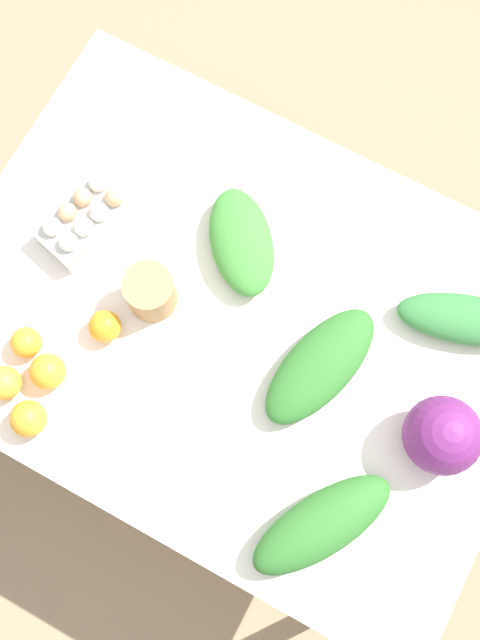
# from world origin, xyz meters

# --- Properties ---
(ground_plane) EXTENTS (8.00, 8.00, 0.00)m
(ground_plane) POSITION_xyz_m (0.00, 0.00, 0.00)
(ground_plane) COLOR #937A5B
(dining_table) EXTENTS (1.36, 1.01, 0.73)m
(dining_table) POSITION_xyz_m (0.00, 0.00, 0.64)
(dining_table) COLOR silver
(dining_table) RESTS_ON ground_plane
(cabbage_purple) EXTENTS (0.17, 0.17, 0.17)m
(cabbage_purple) POSITION_xyz_m (-0.50, 0.03, 0.81)
(cabbage_purple) COLOR #6B2366
(cabbage_purple) RESTS_ON dining_table
(egg_carton) EXTENTS (0.17, 0.25, 0.09)m
(egg_carton) POSITION_xyz_m (0.43, -0.04, 0.77)
(egg_carton) COLOR #B7B7B2
(egg_carton) RESTS_ON dining_table
(paper_bag) EXTENTS (0.11, 0.11, 0.12)m
(paper_bag) POSITION_xyz_m (0.20, 0.05, 0.79)
(paper_bag) COLOR #A87F51
(paper_bag) RESTS_ON dining_table
(greens_bunch_kale) EXTENTS (0.28, 0.29, 0.08)m
(greens_bunch_kale) POSITION_xyz_m (0.08, -0.16, 0.77)
(greens_bunch_kale) COLOR #3D8433
(greens_bunch_kale) RESTS_ON dining_table
(greens_bunch_beet_tops) EXTENTS (0.22, 0.35, 0.08)m
(greens_bunch_beet_tops) POSITION_xyz_m (-0.21, 0.01, 0.77)
(greens_bunch_beet_tops) COLOR #2D6B28
(greens_bunch_beet_tops) RESTS_ON dining_table
(greens_bunch_dandelion) EXTENTS (0.33, 0.21, 0.07)m
(greens_bunch_dandelion) POSITION_xyz_m (-0.45, -0.24, 0.76)
(greens_bunch_dandelion) COLOR #337538
(greens_bunch_dandelion) RESTS_ON dining_table
(greens_bunch_scallion) EXTENTS (0.28, 0.35, 0.09)m
(greens_bunch_scallion) POSITION_xyz_m (-0.36, 0.31, 0.77)
(greens_bunch_scallion) COLOR #2D6B28
(greens_bunch_scallion) RESTS_ON dining_table
(orange_0) EXTENTS (0.08, 0.08, 0.08)m
(orange_0) POSITION_xyz_m (0.31, 0.31, 0.77)
(orange_0) COLOR orange
(orange_0) RESTS_ON dining_table
(orange_1) EXTENTS (0.08, 0.08, 0.08)m
(orange_1) POSITION_xyz_m (0.39, 0.37, 0.77)
(orange_1) COLOR #F9A833
(orange_1) RESTS_ON dining_table
(orange_2) EXTENTS (0.07, 0.07, 0.07)m
(orange_2) POSITION_xyz_m (0.26, 0.16, 0.76)
(orange_2) COLOR orange
(orange_2) RESTS_ON dining_table
(orange_3) EXTENTS (0.07, 0.07, 0.07)m
(orange_3) POSITION_xyz_m (0.39, 0.27, 0.76)
(orange_3) COLOR orange
(orange_3) RESTS_ON dining_table
(orange_4) EXTENTS (0.08, 0.08, 0.08)m
(orange_4) POSITION_xyz_m (0.30, 0.41, 0.77)
(orange_4) COLOR orange
(orange_4) RESTS_ON dining_table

